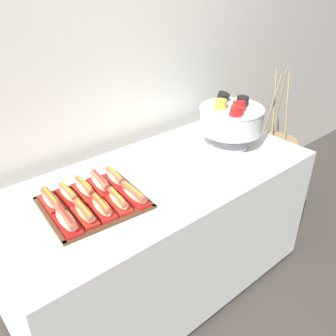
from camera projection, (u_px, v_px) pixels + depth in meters
ground_plane at (161, 284)px, 2.09m from camera, size 10.00×10.00×0.00m
back_wall at (95, 41)px, 1.78m from camera, size 6.00×0.10×2.60m
buffet_table at (161, 232)px, 1.89m from camera, size 1.60×0.73×0.75m
floor_vase at (269, 170)px, 2.76m from camera, size 0.47×0.47×1.03m
serving_tray at (94, 203)px, 1.50m from camera, size 0.43×0.39×0.01m
hot_dog_0 at (66, 220)px, 1.35m from camera, size 0.08×0.19×0.06m
hot_dog_1 at (84, 213)px, 1.39m from camera, size 0.07×0.16×0.06m
hot_dog_2 at (102, 207)px, 1.43m from camera, size 0.08×0.17×0.06m
hot_dog_3 at (118, 201)px, 1.47m from camera, size 0.08×0.17×0.06m
hot_dog_4 at (134, 195)px, 1.50m from camera, size 0.07×0.18×0.06m
hot_dog_5 at (51, 200)px, 1.47m from camera, size 0.07×0.17×0.06m
hot_dog_6 at (68, 194)px, 1.51m from camera, size 0.06×0.17×0.06m
hot_dog_7 at (85, 188)px, 1.54m from camera, size 0.08×0.17×0.06m
hot_dog_8 at (100, 183)px, 1.58m from camera, size 0.09×0.18×0.06m
hot_dog_9 at (115, 178)px, 1.62m from camera, size 0.08×0.16×0.06m
punch_bowl at (231, 118)px, 1.92m from camera, size 0.35×0.35×0.28m
cup_stack at (223, 113)px, 2.21m from camera, size 0.09×0.09×0.16m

